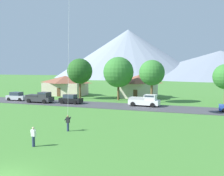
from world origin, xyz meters
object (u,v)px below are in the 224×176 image
object	(u,v)px
parked_car_black_east_end	(71,99)
watcher_person	(33,136)
house_left_center	(139,86)
tree_far_right	(118,72)
house_leftmost	(65,85)
pickup_truck_charcoal_east_side	(40,97)
pickup_truck_white_west_side	(145,100)
tree_center	(152,73)
tree_left_of_center	(80,71)
parked_car_silver_west_end	(17,96)

from	to	relation	value
parked_car_black_east_end	watcher_person	bearing A→B (deg)	-67.76
house_left_center	watcher_person	distance (m)	38.41
tree_far_right	house_leftmost	bearing A→B (deg)	162.44
pickup_truck_charcoal_east_side	house_leftmost	bearing A→B (deg)	100.77
pickup_truck_white_west_side	watcher_person	xyz separation A→B (m)	(-3.86, -25.21, -0.18)
house_leftmost	tree_center	bearing A→B (deg)	-15.76
tree_left_of_center	tree_center	distance (m)	15.54
house_left_center	parked_car_silver_west_end	size ratio (longest dim) A/B	1.82
watcher_person	pickup_truck_charcoal_east_side	bearing A→B (deg)	124.52
house_leftmost	watcher_person	world-z (taller)	house_leftmost
parked_car_silver_west_end	pickup_truck_white_west_side	size ratio (longest dim) A/B	0.80
tree_far_right	watcher_person	bearing A→B (deg)	-84.30
house_leftmost	pickup_truck_white_west_side	world-z (taller)	house_leftmost
parked_car_black_east_end	house_leftmost	bearing A→B (deg)	123.78
tree_left_of_center	pickup_truck_white_west_side	xyz separation A→B (m)	(15.39, -5.88, -4.86)
tree_far_right	tree_left_of_center	bearing A→B (deg)	-173.99
parked_car_black_east_end	pickup_truck_charcoal_east_side	size ratio (longest dim) A/B	0.81
pickup_truck_white_west_side	pickup_truck_charcoal_east_side	world-z (taller)	same
tree_far_right	pickup_truck_charcoal_east_side	size ratio (longest dim) A/B	1.70
house_left_center	tree_left_of_center	size ratio (longest dim) A/B	0.89
watcher_person	parked_car_black_east_end	bearing A→B (deg)	112.24
tree_center	watcher_person	size ratio (longest dim) A/B	4.86
pickup_truck_charcoal_east_side	watcher_person	xyz separation A→B (m)	(15.79, -22.96, -0.18)
tree_far_right	pickup_truck_white_west_side	world-z (taller)	tree_far_right
house_leftmost	tree_left_of_center	xyz separation A→B (m)	(6.89, -5.70, 3.48)
tree_left_of_center	parked_car_silver_west_end	xyz separation A→B (m)	(-10.66, -6.96, -5.05)
tree_far_right	parked_car_black_east_end	xyz separation A→B (m)	(-6.54, -8.16, -4.89)
tree_left_of_center	parked_car_black_east_end	world-z (taller)	tree_left_of_center
house_leftmost	tree_left_of_center	world-z (taller)	tree_left_of_center
tree_far_right	pickup_truck_charcoal_east_side	bearing A→B (deg)	-144.40
pickup_truck_white_west_side	pickup_truck_charcoal_east_side	bearing A→B (deg)	-173.45
watcher_person	tree_far_right	bearing A→B (deg)	95.70
house_leftmost	house_left_center	xyz separation A→B (m)	(18.06, 1.58, 0.20)
house_leftmost	pickup_truck_white_west_side	bearing A→B (deg)	-27.46
house_leftmost	pickup_truck_white_west_side	distance (m)	25.15
house_left_center	pickup_truck_white_west_side	world-z (taller)	house_left_center
pickup_truck_charcoal_east_side	pickup_truck_white_west_side	bearing A→B (deg)	6.55
parked_car_silver_west_end	tree_left_of_center	bearing A→B (deg)	33.14
house_leftmost	tree_left_of_center	bearing A→B (deg)	-39.57
house_leftmost	house_left_center	world-z (taller)	house_left_center
pickup_truck_white_west_side	parked_car_silver_west_end	bearing A→B (deg)	-177.63
tree_far_right	house_left_center	bearing A→B (deg)	66.11
parked_car_black_east_end	watcher_person	size ratio (longest dim) A/B	2.52
house_leftmost	parked_car_black_east_end	xyz separation A→B (m)	(8.68, -12.98, -1.58)
house_leftmost	tree_center	world-z (taller)	tree_center
house_left_center	parked_car_black_east_end	size ratio (longest dim) A/B	1.83
parked_car_black_east_end	pickup_truck_charcoal_east_side	world-z (taller)	pickup_truck_charcoal_east_side
tree_center	pickup_truck_charcoal_east_side	size ratio (longest dim) A/B	1.56
house_left_center	tree_left_of_center	world-z (taller)	tree_left_of_center
tree_far_right	pickup_truck_white_west_side	xyz separation A→B (m)	(7.05, -6.76, -4.70)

